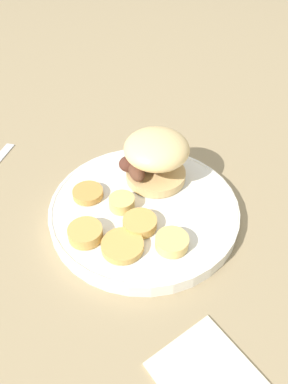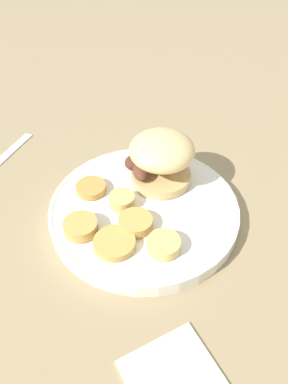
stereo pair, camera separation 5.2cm
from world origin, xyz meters
name	(u,v)px [view 1 (the left image)]	position (x,y,z in m)	size (l,w,h in m)	color
ground_plane	(144,215)	(0.00, 0.00, 0.00)	(4.00, 4.00, 0.00)	#937F5B
dinner_plate	(144,209)	(0.00, 0.00, 0.01)	(0.28, 0.28, 0.02)	white
sandwich	(155,156)	(0.06, -0.01, 0.07)	(0.10, 0.11, 0.08)	tan
potato_round_0	(88,193)	(0.01, 0.08, 0.03)	(0.05, 0.05, 0.01)	#BC8942
potato_round_1	(122,202)	(-0.01, 0.03, 0.03)	(0.04, 0.04, 0.02)	#DBB766
potato_round_2	(139,223)	(-0.04, 0.00, 0.03)	(0.05, 0.05, 0.01)	tan
potato_round_3	(85,233)	(-0.07, 0.07, 0.03)	(0.05, 0.05, 0.02)	tan
potato_round_4	(122,246)	(-0.08, 0.02, 0.03)	(0.06, 0.06, 0.01)	tan
potato_round_5	(172,242)	(-0.07, -0.05, 0.03)	(0.04, 0.04, 0.02)	#DBB766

